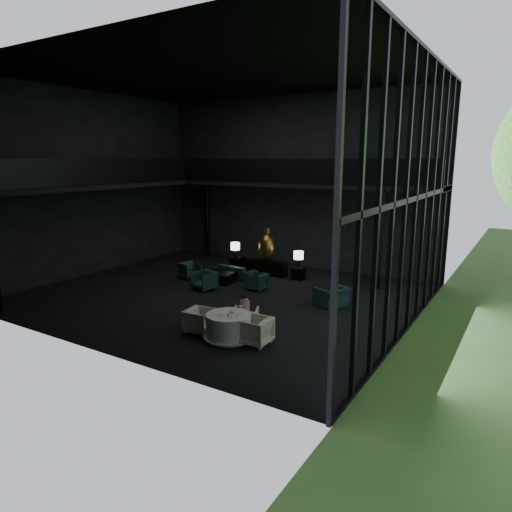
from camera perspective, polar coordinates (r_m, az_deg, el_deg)
The scene contains 35 objects.
floor at distance 17.54m, azimuth -4.40°, elevation -4.87°, with size 14.00×12.00×0.02m, color black.
ceiling at distance 17.05m, azimuth -4.86°, elevation 21.82°, with size 14.00×12.00×0.02m, color black.
wall_back at distance 21.95m, azimuth 4.78°, elevation 9.13°, with size 14.00×0.04×8.00m, color black.
wall_front at distance 12.51m, azimuth -21.16°, elevation 6.25°, with size 14.00×0.04×8.00m, color black.
wall_left at distance 21.71m, azimuth -19.88°, elevation 8.44°, with size 0.04×12.00×8.00m, color black.
curtain_wall at distance 13.91m, azimuth 19.35°, elevation 6.88°, with size 0.20×12.00×8.00m, color black, non-canonical shape.
mezzanine_left at distance 20.94m, azimuth -18.14°, elevation 8.45°, with size 2.00×12.00×0.25m, color black.
mezzanine_back at distance 20.61m, azimuth 6.02°, elevation 8.92°, with size 12.00×2.00×0.25m, color black.
railing_left at distance 20.16m, azimuth -16.38°, elevation 10.15°, with size 0.06×12.00×1.00m, color black.
railing_back at distance 19.69m, azimuth 4.77°, elevation 10.55°, with size 12.00×0.06×1.00m, color black.
column_nw at distance 24.55m, azimuth -6.12°, elevation 4.71°, with size 0.24×0.24×4.00m, color black.
column_ne at distance 18.54m, azimuth 15.16°, elevation 2.01°, with size 0.24×0.24×4.00m, color black.
console at distance 20.48m, azimuth 1.26°, elevation -1.45°, with size 2.02×0.46×0.64m, color black.
bronze_urn at distance 20.36m, azimuth 1.41°, elevation 1.20°, with size 0.78×0.78×1.46m.
side_table_left at distance 21.36m, azimuth -2.37°, elevation -0.93°, with size 0.56×0.56×0.62m, color black.
table_lamp_left at distance 21.07m, azimuth -2.62°, elevation 1.15°, with size 0.42×0.42×0.70m.
side_table_right at distance 19.77m, azimuth 5.29°, elevation -2.16°, with size 0.48×0.48×0.53m, color black.
table_lamp_right at distance 19.60m, azimuth 5.34°, elevation 0.02°, with size 0.42×0.42×0.70m.
sofa at distance 19.99m, azimuth -2.65°, elevation -1.70°, with size 1.79×0.52×0.70m, color #193537.
lounge_armchair_west at distance 20.00m, azimuth -8.23°, elevation -1.68°, with size 0.77×0.72×0.79m, color #1E2B35.
lounge_armchair_east at distance 18.10m, azimuth 0.07°, elevation -3.17°, with size 0.67×0.63×0.69m, color black.
lounge_armchair_south at distance 18.17m, azimuth -6.48°, elevation -2.89°, with size 0.85×0.79×0.87m, color black.
window_armchair at distance 16.30m, azimuth 9.47°, elevation -4.68°, with size 1.03×0.67×0.90m, color black.
coffee_table at distance 19.22m, azimuth -4.31°, elevation -2.70°, with size 0.98×0.98×0.43m, color black.
dining_table at distance 13.28m, azimuth -3.44°, elevation -9.00°, with size 1.47×1.47×0.75m.
dining_chair_north at distance 13.92m, azimuth -1.33°, elevation -7.77°, with size 0.72×0.68×0.74m, color beige.
dining_chair_east at distance 12.88m, azimuth -0.13°, elevation -9.02°, with size 0.90×0.84×0.92m, color #B8B195.
dining_chair_west at distance 13.84m, azimuth -7.05°, elevation -7.85°, with size 0.78×0.73×0.81m, color beige.
child at distance 13.92m, azimuth -1.41°, elevation -6.08°, with size 0.29×0.29×0.63m.
plate_a at distance 13.05m, azimuth -4.48°, elevation -7.38°, with size 0.23×0.23×0.01m, color white.
plate_b at distance 13.13m, azimuth -2.09°, elevation -7.23°, with size 0.20×0.20×0.01m, color white.
saucer at distance 12.90m, azimuth -3.13°, elevation -7.60°, with size 0.15×0.15×0.01m, color white.
coffee_cup at distance 12.91m, azimuth -2.39°, elevation -7.42°, with size 0.07×0.07×0.06m, color white.
cereal_bowl at distance 13.23m, azimuth -2.97°, elevation -6.92°, with size 0.18×0.18×0.09m, color white.
cream_pot at distance 12.92m, azimuth -3.50°, elevation -7.44°, with size 0.06×0.06×0.07m, color #99999E.
Camera 1 is at (9.93, -13.55, 5.08)m, focal length 32.00 mm.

